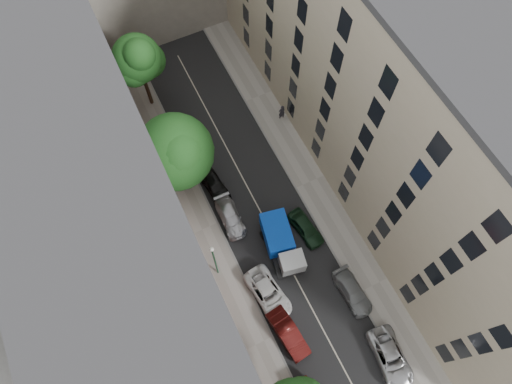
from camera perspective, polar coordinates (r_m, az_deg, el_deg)
ground at (r=42.05m, az=0.16°, el=-1.71°), size 120.00×120.00×0.00m
road_surface at (r=42.04m, az=0.16°, el=-1.71°), size 8.00×44.00×0.02m
sidewalk_left at (r=41.37m, az=-6.73°, el=-4.71°), size 3.00×44.00×0.15m
sidewalk_right at (r=43.29m, az=6.72°, el=1.25°), size 3.00×44.00×0.15m
building_left at (r=32.47m, az=-17.54°, el=-2.38°), size 8.00×44.00×20.00m
building_right at (r=37.16m, az=15.96°, el=11.40°), size 8.00×44.00×20.00m
tarp_truck at (r=39.36m, az=3.15°, el=-6.30°), size 3.12×5.80×2.52m
car_left_1 at (r=38.29m, az=4.04°, el=-17.22°), size 2.10×4.61×1.47m
car_left_2 at (r=38.85m, az=1.52°, el=-12.52°), size 2.87×5.16×1.36m
car_left_3 at (r=40.99m, az=-3.24°, el=-3.16°), size 1.92×4.43×1.27m
car_left_4 at (r=42.37m, az=-5.26°, el=0.95°), size 2.14×4.25×1.39m
car_left_5 at (r=45.07m, az=-8.16°, el=6.78°), size 1.80×4.58×1.49m
car_right_0 at (r=39.49m, az=16.47°, el=-19.21°), size 2.78×5.13×1.36m
car_right_1 at (r=39.73m, az=12.00°, el=-12.15°), size 1.94×4.44×1.27m
car_right_2 at (r=40.74m, az=6.25°, el=-4.49°), size 2.12×4.18×1.36m
tree_mid at (r=38.44m, az=-9.85°, el=4.76°), size 6.63×6.55×9.06m
tree_far at (r=44.02m, az=-14.43°, el=15.63°), size 4.86×4.51×9.14m
lamp_post at (r=36.13m, az=-5.24°, el=-8.28°), size 0.36×0.36×6.48m
pedestrian at (r=45.90m, az=3.24°, el=9.96°), size 0.71×0.48×1.91m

